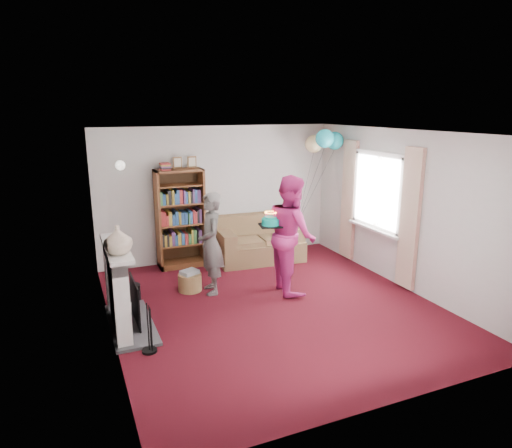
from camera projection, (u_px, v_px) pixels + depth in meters
name	position (u px, v px, depth m)	size (l,w,h in m)	color
ground	(274.00, 306.00, 6.66)	(5.00, 5.00, 0.00)	#37080C
wall_back	(218.00, 193.00, 8.58)	(4.50, 0.02, 2.50)	silver
wall_left	(105.00, 242.00, 5.49)	(0.02, 5.00, 2.50)	silver
wall_right	(404.00, 210.00, 7.20)	(0.02, 5.00, 2.50)	silver
ceiling	(275.00, 132.00, 6.03)	(4.50, 5.00, 0.01)	white
fireplace	(122.00, 291.00, 5.91)	(0.55, 1.80, 1.12)	#3F3F42
window_bay	(377.00, 206.00, 7.73)	(0.14, 2.02, 2.20)	white
wall_sconce	(120.00, 165.00, 7.64)	(0.16, 0.23, 0.16)	gold
bookcase	(180.00, 219.00, 8.19)	(0.84, 0.42, 1.98)	#472B14
sofa	(258.00, 243.00, 8.66)	(1.59, 0.84, 0.84)	olive
wicker_basket	(190.00, 281.00, 7.20)	(0.37, 0.37, 0.34)	olive
person_striped	(211.00, 244.00, 7.00)	(0.58, 0.38, 1.59)	black
person_magenta	(291.00, 234.00, 7.06)	(0.89, 0.70, 1.84)	#C02673
birthday_cake	(271.00, 222.00, 6.88)	(0.32, 0.32, 0.22)	black
balloons	(324.00, 141.00, 8.36)	(0.91, 0.71, 1.80)	#3F3F3F
mantel_vase	(118.00, 240.00, 5.40)	(0.33, 0.33, 0.35)	beige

